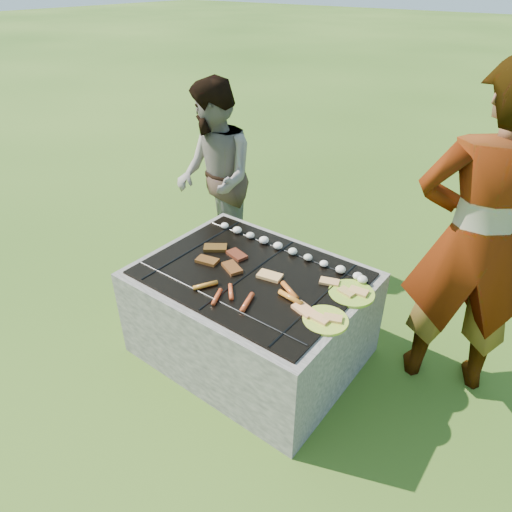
# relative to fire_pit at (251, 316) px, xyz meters

# --- Properties ---
(lawn) EXTENTS (60.00, 60.00, 0.00)m
(lawn) POSITION_rel_fire_pit_xyz_m (0.00, 0.00, -0.28)
(lawn) COLOR #274A12
(lawn) RESTS_ON ground
(fire_pit) EXTENTS (1.30, 1.00, 0.62)m
(fire_pit) POSITION_rel_fire_pit_xyz_m (0.00, 0.00, 0.00)
(fire_pit) COLOR #A9A196
(fire_pit) RESTS_ON ground
(mushrooms) EXTENTS (1.09, 0.07, 0.04)m
(mushrooms) POSITION_rel_fire_pit_xyz_m (0.07, 0.32, 0.35)
(mushrooms) COLOR white
(mushrooms) RESTS_ON fire_pit
(pork_slabs) EXTENTS (0.39, 0.27, 0.02)m
(pork_slabs) POSITION_rel_fire_pit_xyz_m (-0.23, 0.01, 0.34)
(pork_slabs) COLOR brown
(pork_slabs) RESTS_ON fire_pit
(sausages) EXTENTS (0.56, 0.39, 0.03)m
(sausages) POSITION_rel_fire_pit_xyz_m (0.15, -0.17, 0.34)
(sausages) COLOR orange
(sausages) RESTS_ON fire_pit
(bread_on_grate) EXTENTS (0.46, 0.40, 0.02)m
(bread_on_grate) POSITION_rel_fire_pit_xyz_m (0.29, 0.02, 0.34)
(bread_on_grate) COLOR #EDC079
(bread_on_grate) RESTS_ON fire_pit
(plate_far) EXTENTS (0.29, 0.29, 0.03)m
(plate_far) POSITION_rel_fire_pit_xyz_m (0.56, 0.18, 0.33)
(plate_far) COLOR #B2CC30
(plate_far) RESTS_ON fire_pit
(plate_near) EXTENTS (0.26, 0.26, 0.03)m
(plate_near) POSITION_rel_fire_pit_xyz_m (0.56, -0.10, 0.33)
(plate_near) COLOR #FFEA3C
(plate_near) RESTS_ON fire_pit
(cook) EXTENTS (0.80, 0.67, 1.85)m
(cook) POSITION_rel_fire_pit_xyz_m (1.04, 0.55, 0.64)
(cook) COLOR gray
(cook) RESTS_ON ground
(bystander) EXTENTS (0.91, 0.88, 1.48)m
(bystander) POSITION_rel_fire_pit_xyz_m (-0.90, 0.70, 0.46)
(bystander) COLOR #9F9685
(bystander) RESTS_ON ground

